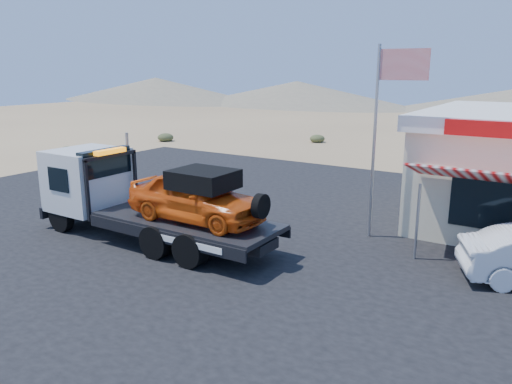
# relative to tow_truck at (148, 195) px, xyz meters

# --- Properties ---
(ground) EXTENTS (120.00, 120.00, 0.00)m
(ground) POSITION_rel_tow_truck_xyz_m (1.01, -0.40, -1.49)
(ground) COLOR #866B4C
(ground) RESTS_ON ground
(asphalt_lot) EXTENTS (32.00, 24.00, 0.02)m
(asphalt_lot) POSITION_rel_tow_truck_xyz_m (3.01, 2.60, -1.48)
(asphalt_lot) COLOR black
(asphalt_lot) RESTS_ON ground
(tow_truck) EXTENTS (8.28, 2.46, 2.77)m
(tow_truck) POSITION_rel_tow_truck_xyz_m (0.00, 0.00, 0.00)
(tow_truck) COLOR black
(tow_truck) RESTS_ON asphalt_lot
(flagpole) EXTENTS (1.55, 0.10, 6.00)m
(flagpole) POSITION_rel_tow_truck_xyz_m (5.94, 4.10, 2.27)
(flagpole) COLOR #99999E
(flagpole) RESTS_ON asphalt_lot
(desert_scrub) EXTENTS (29.62, 32.70, 0.64)m
(desert_scrub) POSITION_rel_tow_truck_xyz_m (-12.60, 8.10, -1.21)
(desert_scrub) COLOR #3A3F22
(desert_scrub) RESTS_ON ground
(distant_hills) EXTENTS (126.00, 48.00, 4.20)m
(distant_hills) POSITION_rel_tow_truck_xyz_m (-8.76, 54.74, 0.39)
(distant_hills) COLOR #726B59
(distant_hills) RESTS_ON ground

